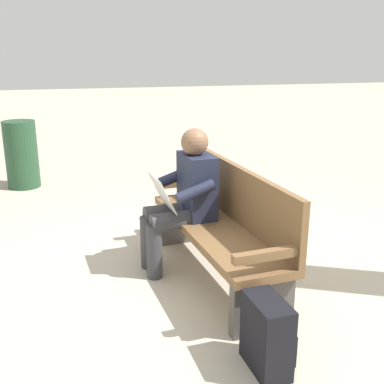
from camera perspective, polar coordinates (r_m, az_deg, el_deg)
The scene contains 5 objects.
ground_plane at distance 3.86m, azimuth 2.73°, elevation -10.39°, with size 40.00×40.00×0.00m, color #B7AD99.
bench_near at distance 3.70m, azimuth 3.84°, elevation -3.88°, with size 1.83×0.62×0.90m.
person_seated at distance 3.81m, azimuth -0.99°, elevation -0.53°, with size 0.59×0.59×1.18m.
backpack at distance 2.82m, azimuth 9.21°, elevation -16.83°, with size 0.35×0.23×0.44m.
trash_bin at distance 6.61m, azimuth -20.03°, elevation 4.31°, with size 0.42×0.42×0.89m, color #23472D.
Camera 1 is at (-3.26, 1.09, 1.77)m, focal length 43.85 mm.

